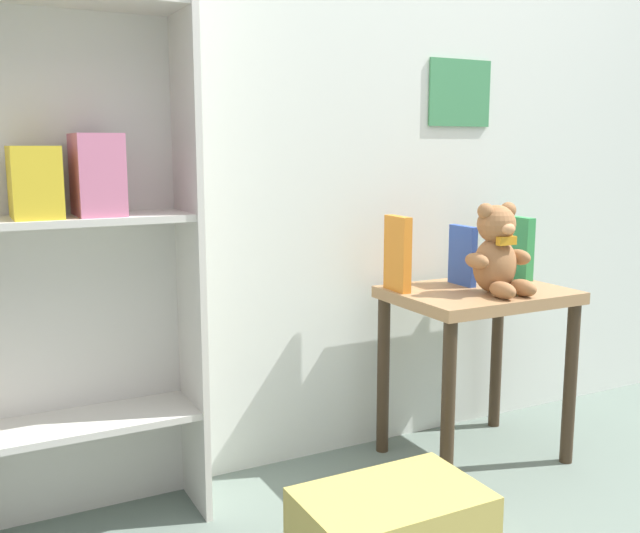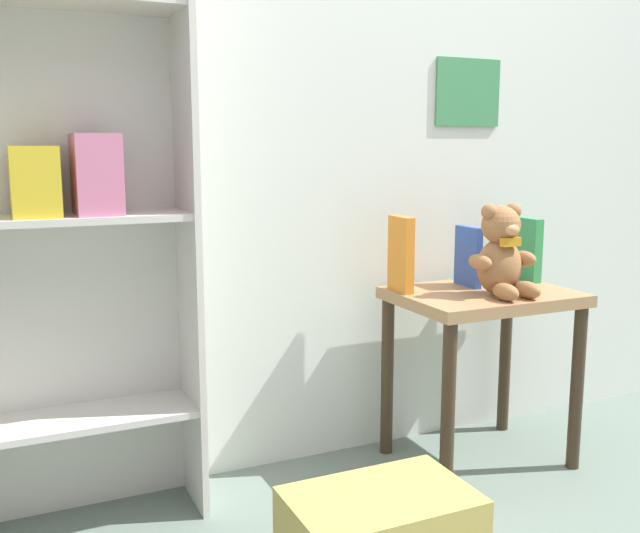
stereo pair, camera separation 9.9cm
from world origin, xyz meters
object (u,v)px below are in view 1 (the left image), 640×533
(teddy_bear, at_px, (497,252))
(book_standing_orange, at_px, (398,254))
(bookshelf_side, at_px, (64,183))
(book_standing_blue, at_px, (463,255))
(book_standing_green, at_px, (517,248))
(display_table, at_px, (477,321))

(teddy_bear, relative_size, book_standing_orange, 1.19)
(bookshelf_side, height_order, book_standing_blue, bookshelf_side)
(bookshelf_side, bearing_deg, book_standing_green, -2.12)
(teddy_bear, height_order, book_standing_green, teddy_bear)
(book_standing_blue, bearing_deg, book_standing_green, 2.87)
(display_table, bearing_deg, book_standing_blue, 90.00)
(teddy_bear, bearing_deg, bookshelf_side, 169.71)
(book_standing_orange, height_order, book_standing_green, book_standing_orange)
(bookshelf_side, distance_m, book_standing_blue, 1.22)
(bookshelf_side, bearing_deg, book_standing_blue, -3.11)
(bookshelf_side, height_order, book_standing_orange, bookshelf_side)
(book_standing_green, bearing_deg, teddy_bear, -141.56)
(book_standing_blue, bearing_deg, display_table, -90.02)
(teddy_bear, relative_size, book_standing_green, 1.32)
(book_standing_orange, bearing_deg, teddy_bear, -32.31)
(display_table, xyz_separation_m, book_standing_green, (0.24, 0.09, 0.21))
(book_standing_blue, bearing_deg, teddy_bear, -86.82)
(book_standing_orange, xyz_separation_m, book_standing_blue, (0.24, -0.02, -0.02))
(teddy_bear, bearing_deg, book_standing_blue, 93.20)
(display_table, xyz_separation_m, book_standing_blue, (0.00, 0.08, 0.20))
(book_standing_orange, relative_size, book_standing_green, 1.11)
(book_standing_green, bearing_deg, bookshelf_side, -179.48)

